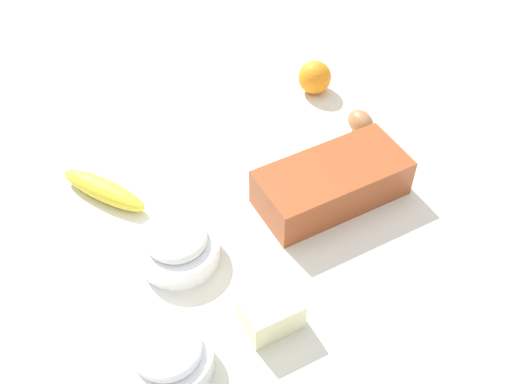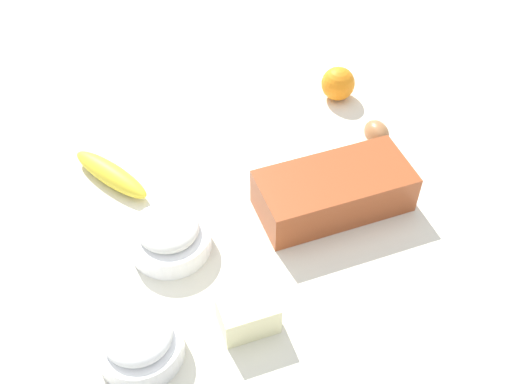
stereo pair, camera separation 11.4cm
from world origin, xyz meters
name	(u,v)px [view 1 (the left image)]	position (x,y,z in m)	size (l,w,h in m)	color
ground_plane	(256,210)	(0.00, 0.00, -0.01)	(2.40, 2.40, 0.02)	silver
loaf_pan	(332,182)	(0.14, -0.04, 0.04)	(0.28, 0.14, 0.08)	#9E4723
flour_bowl	(177,245)	(-0.17, -0.04, 0.03)	(0.14, 0.14, 0.07)	white
sugar_bowl	(168,356)	(-0.26, -0.23, 0.03)	(0.13, 0.13, 0.07)	white
banana	(104,190)	(-0.24, 0.15, 0.02)	(0.19, 0.04, 0.04)	yellow
orange_fruit	(315,77)	(0.28, 0.25, 0.04)	(0.07, 0.07, 0.07)	orange
butter_block	(272,314)	(-0.09, -0.23, 0.03)	(0.09, 0.06, 0.06)	#F4EDB2
egg_near_butter	(360,122)	(0.29, 0.09, 0.02)	(0.05, 0.05, 0.06)	#A36D42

